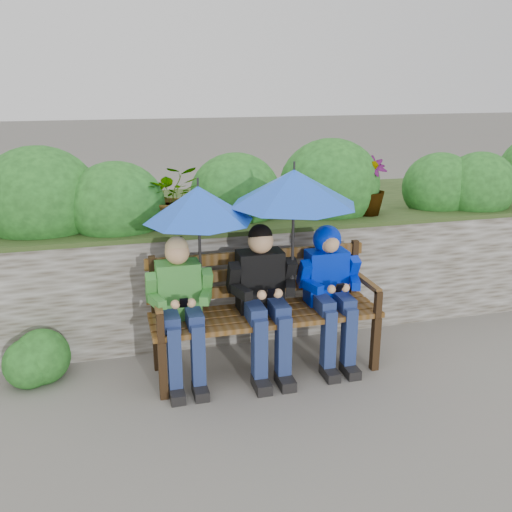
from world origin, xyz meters
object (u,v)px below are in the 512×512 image
object	(u,v)px
umbrella_left	(198,204)
boy_right	(330,283)
park_bench	(263,303)
umbrella_right	(294,188)
boy_middle	(263,293)
boy_left	(181,303)

from	to	relation	value
umbrella_left	boy_right	bearing A→B (deg)	-3.09
park_bench	umbrella_right	xyz separation A→B (m)	(0.21, -0.07, 0.93)
boy_middle	boy_right	distance (m)	0.56
boy_middle	boy_right	xyz separation A→B (m)	(0.56, 0.02, 0.02)
umbrella_left	umbrella_right	xyz separation A→B (m)	(0.71, -0.06, 0.10)
boy_middle	umbrella_right	bearing A→B (deg)	4.03
park_bench	boy_right	xyz separation A→B (m)	(0.53, -0.07, 0.14)
boy_middle	umbrella_right	distance (m)	0.85
boy_left	boy_middle	bearing A→B (deg)	-0.47
boy_left	boy_right	bearing A→B (deg)	0.60
boy_middle	park_bench	bearing A→B (deg)	74.61
boy_left	umbrella_left	distance (m)	0.76
umbrella_left	park_bench	bearing A→B (deg)	1.91
park_bench	boy_middle	world-z (taller)	boy_middle
boy_left	umbrella_right	distance (m)	1.21
park_bench	boy_left	bearing A→B (deg)	-172.74
umbrella_left	umbrella_right	world-z (taller)	umbrella_right
park_bench	umbrella_left	xyz separation A→B (m)	(-0.50, -0.02, 0.84)
boy_middle	umbrella_left	world-z (taller)	umbrella_left
boy_left	boy_middle	xyz separation A→B (m)	(0.64, -0.01, 0.02)
park_bench	umbrella_left	size ratio (longest dim) A/B	2.10
umbrella_right	umbrella_left	bearing A→B (deg)	175.42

